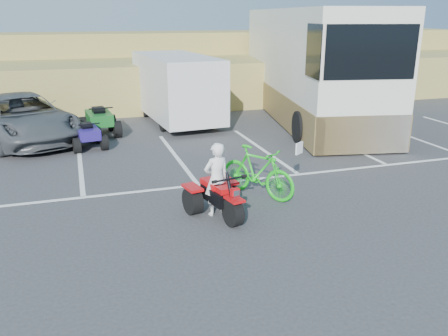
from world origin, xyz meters
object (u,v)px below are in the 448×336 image
object	(u,v)px
grey_pickup	(22,118)
quad_atv_blue	(89,148)
rv_motorhome	(309,72)
rider	(217,179)
green_dirt_bike	(257,172)
cargo_trailer	(176,86)
quad_atv_green	(101,135)
red_trike_atv	(220,216)

from	to	relation	value
grey_pickup	quad_atv_blue	size ratio (longest dim) A/B	3.99
rv_motorhome	quad_atv_blue	size ratio (longest dim) A/B	8.70
rider	green_dirt_bike	distance (m)	1.39
green_dirt_bike	cargo_trailer	xyz separation A→B (m)	(-0.05, 8.34, 0.78)
green_dirt_bike	cargo_trailer	world-z (taller)	cargo_trailer
green_dirt_bike	rv_motorhome	world-z (taller)	rv_motorhome
cargo_trailer	quad_atv_green	distance (m)	3.55
rider	grey_pickup	xyz separation A→B (m)	(-4.31, 7.78, -0.01)
rider	green_dirt_bike	bearing A→B (deg)	-160.91
green_dirt_bike	quad_atv_green	distance (m)	7.65
rider	grey_pickup	world-z (taller)	rider
grey_pickup	quad_atv_blue	distance (m)	2.67
green_dirt_bike	quad_atv_blue	size ratio (longest dim) A/B	1.43
rider	quad_atv_blue	bearing A→B (deg)	-81.33
red_trike_atv	quad_atv_blue	bearing A→B (deg)	98.48
quad_atv_blue	quad_atv_green	size ratio (longest dim) A/B	0.82
red_trike_atv	rv_motorhome	distance (m)	10.79
cargo_trailer	rv_motorhome	distance (m)	5.28
quad_atv_green	green_dirt_bike	bearing A→B (deg)	-71.22
red_trike_atv	grey_pickup	world-z (taller)	grey_pickup
cargo_trailer	quad_atv_blue	bearing A→B (deg)	-144.49
grey_pickup	rv_motorhome	distance (m)	10.73
rider	green_dirt_bike	xyz separation A→B (m)	(1.18, 0.71, -0.19)
quad_atv_green	quad_atv_blue	bearing A→B (deg)	-111.28
quad_atv_green	rider	bearing A→B (deg)	-81.11
rider	quad_atv_green	bearing A→B (deg)	-88.54
rider	quad_atv_blue	size ratio (longest dim) A/B	1.13
red_trike_atv	cargo_trailer	distance (m)	9.37
rider	quad_atv_green	distance (m)	7.97
cargo_trailer	quad_atv_blue	distance (m)	4.73
quad_atv_green	grey_pickup	bearing A→B (deg)	173.79
grey_pickup	cargo_trailer	bearing A→B (deg)	-7.72
grey_pickup	quad_atv_green	bearing A→B (deg)	-22.44
rv_motorhome	quad_atv_green	size ratio (longest dim) A/B	7.14
rv_motorhome	green_dirt_bike	bearing A→B (deg)	-113.16
red_trike_atv	rider	world-z (taller)	rider
cargo_trailer	quad_atv_blue	world-z (taller)	cargo_trailer
red_trike_atv	rv_motorhome	bearing A→B (deg)	41.41
green_dirt_bike	grey_pickup	world-z (taller)	grey_pickup
rider	rv_motorhome	world-z (taller)	rv_motorhome
quad_atv_blue	rider	bearing A→B (deg)	-77.30
green_dirt_bike	quad_atv_blue	xyz separation A→B (m)	(-3.51, 5.43, -0.58)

